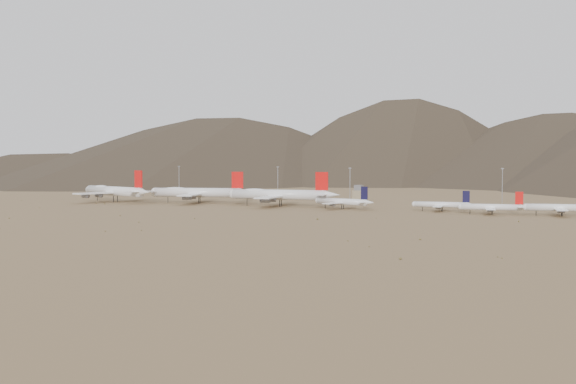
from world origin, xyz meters
The scene contains 15 objects.
ground centered at (0.00, 0.00, 0.00)m, with size 3000.00×3000.00×0.00m, color #8B6948.
mountain_ridge centered at (0.00, 900.00, 150.00)m, with size 4400.00×1000.00×300.00m.
widebody_west centered at (-126.45, 21.43, 8.26)m, with size 78.32×62.09×23.97m.
widebody_centre centered at (-62.98, 37.86, 7.92)m, with size 74.67×59.34×22.96m.
widebody_east centered at (5.31, 34.18, 8.13)m, with size 78.99×61.47×23.57m.
narrowbody_a centered at (54.52, 28.59, 4.88)m, with size 44.79×32.95×15.02m.
narrowbody_b centered at (116.57, 38.64, 4.21)m, with size 39.18×28.41×12.96m.
narrowbody_c centered at (148.88, 27.98, 4.38)m, with size 40.20×29.57×13.48m.
narrowbody_d centered at (186.45, 34.52, 4.84)m, with size 44.54×32.71×14.91m.
control_tower centered at (30.00, 120.00, 5.32)m, with size 8.00×8.00×12.00m.
mast_far_west centered at (-144.18, 128.68, 14.20)m, with size 2.00×0.60×25.70m.
mast_west centered at (-50.04, 138.25, 14.20)m, with size 2.00×0.60×25.70m.
mast_centre centered at (30.14, 101.07, 14.20)m, with size 2.00×0.60×25.70m.
mast_east centered at (135.31, 132.53, 14.20)m, with size 2.00×0.60×25.70m.
desert_scrub centered at (2.85, -81.57, 0.32)m, with size 439.24×177.68×0.85m.
Camera 1 is at (230.82, -399.63, 33.29)m, focal length 45.00 mm.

